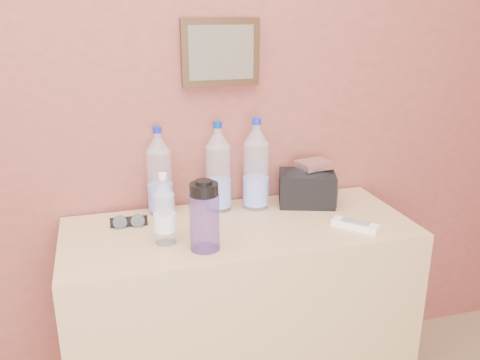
# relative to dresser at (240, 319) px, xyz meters

# --- Properties ---
(picture_frame) EXTENTS (0.30, 0.03, 0.25)m
(picture_frame) POSITION_rel_dresser_xyz_m (0.00, 0.26, 1.00)
(picture_frame) COLOR #382311
(picture_frame) RESTS_ON room_shell
(dresser) EXTENTS (1.28, 0.53, 0.80)m
(dresser) POSITION_rel_dresser_xyz_m (0.00, 0.00, 0.00)
(dresser) COLOR #A07A4D
(dresser) RESTS_ON ground
(pet_large_a) EXTENTS (0.09, 0.09, 0.34)m
(pet_large_a) POSITION_rel_dresser_xyz_m (-0.26, 0.21, 0.55)
(pet_large_a) COLOR white
(pet_large_a) RESTS_ON dresser
(pet_large_b) EXTENTS (0.10, 0.10, 0.35)m
(pet_large_b) POSITION_rel_dresser_xyz_m (-0.03, 0.18, 0.56)
(pet_large_b) COLOR silver
(pet_large_b) RESTS_ON dresser
(pet_large_c) EXTENTS (0.10, 0.10, 0.36)m
(pet_large_c) POSITION_rel_dresser_xyz_m (0.11, 0.16, 0.56)
(pet_large_c) COLOR silver
(pet_large_c) RESTS_ON dresser
(pet_small) EXTENTS (0.07, 0.07, 0.25)m
(pet_small) POSITION_rel_dresser_xyz_m (-0.28, -0.06, 0.51)
(pet_small) COLOR silver
(pet_small) RESTS_ON dresser
(nalgene_bottle) EXTENTS (0.10, 0.10, 0.24)m
(nalgene_bottle) POSITION_rel_dresser_xyz_m (-0.16, -0.15, 0.52)
(nalgene_bottle) COLOR #5C3989
(nalgene_bottle) RESTS_ON dresser
(sunglasses) EXTENTS (0.14, 0.06, 0.03)m
(sunglasses) POSITION_rel_dresser_xyz_m (-0.39, 0.11, 0.42)
(sunglasses) COLOR black
(sunglasses) RESTS_ON dresser
(ac_remote) EXTENTS (0.15, 0.16, 0.02)m
(ac_remote) POSITION_rel_dresser_xyz_m (0.40, -0.13, 0.41)
(ac_remote) COLOR beige
(ac_remote) RESTS_ON dresser
(toiletry_bag) EXTENTS (0.26, 0.22, 0.15)m
(toiletry_bag) POSITION_rel_dresser_xyz_m (0.32, 0.14, 0.47)
(toiletry_bag) COLOR black
(toiletry_bag) RESTS_ON dresser
(foil_packet) EXTENTS (0.15, 0.13, 0.03)m
(foil_packet) POSITION_rel_dresser_xyz_m (0.35, 0.15, 0.56)
(foil_packet) COLOR silver
(foil_packet) RESTS_ON toiletry_bag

